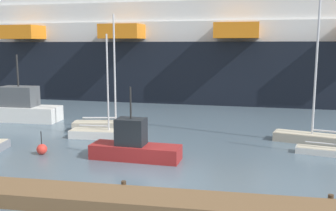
% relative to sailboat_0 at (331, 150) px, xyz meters
% --- Properties ---
extents(ground_plane, '(600.00, 600.00, 0.00)m').
position_rel_sailboat_0_xyz_m(ground_plane, '(-11.57, -6.20, -0.34)').
color(ground_plane, slate).
extents(dock_pier, '(23.55, 2.37, 0.82)m').
position_rel_sailboat_0_xyz_m(dock_pier, '(-11.57, -10.46, 0.01)').
color(dock_pier, brown).
rests_on(dock_pier, ground_plane).
extents(sailboat_0, '(4.61, 1.96, 6.43)m').
position_rel_sailboat_0_xyz_m(sailboat_0, '(0.00, 0.00, 0.00)').
color(sailboat_0, white).
rests_on(sailboat_0, ground_plane).
extents(sailboat_1, '(6.42, 2.56, 9.80)m').
position_rel_sailboat_0_xyz_m(sailboat_1, '(-16.95, 4.52, 0.20)').
color(sailboat_1, '#BCB29E').
rests_on(sailboat_1, ground_plane).
extents(sailboat_3, '(5.38, 1.52, 8.11)m').
position_rel_sailboat_0_xyz_m(sailboat_3, '(-16.56, 1.82, 0.10)').
color(sailboat_3, white).
rests_on(sailboat_3, ground_plane).
extents(sailboat_4, '(6.70, 3.26, 12.85)m').
position_rel_sailboat_0_xyz_m(sailboat_4, '(-0.19, 3.02, 0.29)').
color(sailboat_4, '#BCB29E').
rests_on(sailboat_4, ground_plane).
extents(fishing_boat_0, '(5.92, 2.16, 4.68)m').
position_rel_sailboat_0_xyz_m(fishing_boat_0, '(-12.72, -3.12, 0.54)').
color(fishing_boat_0, maroon).
rests_on(fishing_boat_0, ground_plane).
extents(fishing_boat_1, '(8.67, 2.51, 6.37)m').
position_rel_sailboat_0_xyz_m(fishing_boat_1, '(-27.26, 7.12, 0.86)').
color(fishing_boat_1, white).
rests_on(fishing_boat_1, ground_plane).
extents(channel_buoy_0, '(0.70, 0.70, 1.58)m').
position_rel_sailboat_0_xyz_m(channel_buoy_0, '(-19.13, -3.19, 0.02)').
color(channel_buoy_0, red).
rests_on(channel_buoy_0, ground_plane).
extents(cruise_ship, '(140.00, 28.05, 22.12)m').
position_rel_sailboat_0_xyz_m(cruise_ship, '(-6.16, 29.23, 6.66)').
color(cruise_ship, black).
rests_on(cruise_ship, ground_plane).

